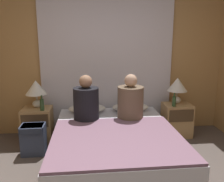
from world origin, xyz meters
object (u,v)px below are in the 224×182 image
Objects in this scene: person_right_in_bed at (130,101)px; backpack_on_floor at (33,138)px; nightstand_right at (177,120)px; beer_bottle_on_left_stand at (42,104)px; bed at (114,146)px; lamp_left at (36,89)px; person_left_in_bed at (86,102)px; pillow_right at (130,107)px; pillow_left at (87,108)px; lamp_right at (177,86)px; beer_bottle_on_right_stand at (174,101)px; nightstand_left at (38,125)px.

person_right_in_bed is 1.55× the size of backpack_on_floor.
nightstand_right is 2.34× the size of beer_bottle_on_left_stand.
bed is 1.14m from backpack_on_floor.
lamp_left reaches higher than nightstand_right.
person_left_in_bed is at bearing -17.70° from beer_bottle_on_left_stand.
lamp_left is at bearing 153.48° from person_left_in_bed.
nightstand_right is 0.91× the size of pillow_right.
pillow_left is 2.56× the size of beer_bottle_on_left_stand.
person_left_in_bed reaches higher than backpack_on_floor.
bed is 8.73× the size of beer_bottle_on_left_stand.
bed is 0.91m from pillow_right.
nightstand_right is 1.27× the size of lamp_right.
pillow_left is 0.70m from beer_bottle_on_left_stand.
nightstand_right is 0.39m from beer_bottle_on_right_stand.
beer_bottle_on_left_stand is (-1.37, -0.18, 0.14)m from pillow_right.
nightstand_left is at bearing -175.17° from pillow_left.
person_right_in_bed reaches higher than bed.
beer_bottle_on_left_stand reaches higher than nightstand_right.
pillow_left is (-1.48, 0.07, 0.22)m from nightstand_right.
lamp_right is (0.00, 0.06, 0.56)m from nightstand_right.
backpack_on_floor is (-2.23, -0.48, -0.59)m from lamp_right.
lamp_right is 2.16m from beer_bottle_on_left_stand.
pillow_left reaches higher than nightstand_left.
person_left_in_bed reaches higher than pillow_right.
pillow_right is 0.70m from beer_bottle_on_right_stand.
lamp_right is at bearing -0.15° from pillow_left.
person_right_in_bed is at bearing -12.84° from nightstand_left.
nightstand_right is at bearing 20.79° from person_right_in_bed.
nightstand_left is at bearing 93.04° from backpack_on_floor.
bed is 3.41× the size of pillow_right.
nightstand_right is at bearing 0.00° from nightstand_left.
person_left_in_bed is 3.05× the size of beer_bottle_on_right_stand.
lamp_right is at bearing -0.29° from pillow_right.
person_left_in_bed reaches higher than nightstand_left.
backpack_on_floor is at bearing -161.44° from pillow_right.
nightstand_right is at bearing 10.74° from backpack_on_floor.
nightstand_right is at bearing -1.57° from lamp_left.
person_right_in_bed is at bearing -164.13° from beer_bottle_on_right_stand.
backpack_on_floor is (-0.74, -0.10, -0.46)m from person_left_in_bed.
pillow_left is (-1.48, 0.00, -0.34)m from lamp_right.
pillow_left is at bearing 88.80° from person_left_in_bed.
person_left_in_bed is (-1.48, -0.32, 0.43)m from nightstand_right.
beer_bottle_on_left_stand is at bearing 170.82° from person_right_in_bed.
lamp_left is 0.64× the size of person_right_in_bed.
nightstand_left is at bearing 134.26° from beer_bottle_on_left_stand.
lamp_right reaches higher than beer_bottle_on_right_stand.
nightstand_right is (2.25, 0.00, 0.00)m from nightstand_left.
person_right_in_bed reaches higher than lamp_left.
beer_bottle_on_right_stand is (0.67, -0.18, 0.13)m from pillow_right.
person_right_in_bed is (-0.84, -0.32, 0.43)m from nightstand_right.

